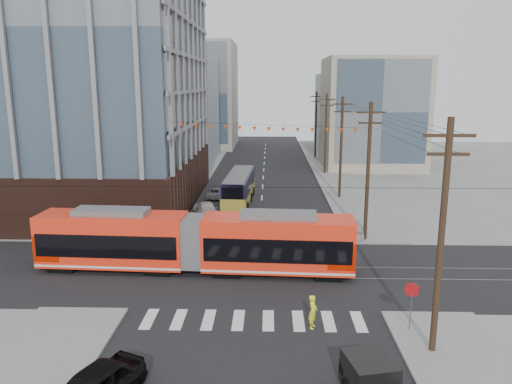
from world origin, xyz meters
TOP-DOWN VIEW (x-y plane):
  - ground at (0.00, 0.00)m, footprint 160.00×160.00m
  - office_building at (-22.00, 23.00)m, footprint 30.00×25.00m
  - bg_bldg_nw_near at (-17.00, 52.00)m, footprint 18.00×16.00m
  - bg_bldg_ne_near at (16.00, 48.00)m, footprint 14.00×14.00m
  - bg_bldg_nw_far at (-14.00, 72.00)m, footprint 16.00×18.00m
  - bg_bldg_ne_far at (18.00, 68.00)m, footprint 16.00×16.00m
  - utility_pole_near at (8.50, -6.00)m, footprint 0.30×0.30m
  - utility_pole_far at (8.50, 56.00)m, footprint 0.30×0.30m
  - streetcar at (-4.15, 4.07)m, footprint 21.11×4.10m
  - city_bus at (-2.37, 23.98)m, footprint 3.00×11.31m
  - parked_car_silver at (-5.02, 14.40)m, footprint 1.57×4.19m
  - parked_car_white at (-5.30, 18.78)m, footprint 2.94×4.73m
  - parked_car_grey at (-4.98, 25.81)m, footprint 2.17×4.33m
  - pedestrian at (3.09, -3.72)m, footprint 0.60×0.75m
  - stop_sign at (7.96, -4.07)m, footprint 0.98×0.98m
  - jersey_barrier at (8.30, 12.56)m, footprint 1.35×3.98m

SIDE VIEW (x-z plane):
  - ground at x=0.00m, z-range 0.00..0.00m
  - jersey_barrier at x=8.30m, z-range 0.00..0.78m
  - parked_car_grey at x=-4.98m, z-range 0.00..1.18m
  - parked_car_white at x=-5.30m, z-range 0.00..1.28m
  - parked_car_silver at x=-5.02m, z-range 0.00..1.37m
  - pedestrian at x=3.09m, z-range 0.00..1.79m
  - stop_sign at x=7.96m, z-range 0.00..2.51m
  - city_bus at x=-2.37m, z-range 0.00..3.17m
  - streetcar at x=-4.15m, z-range 0.00..4.04m
  - utility_pole_near at x=8.50m, z-range 0.00..11.00m
  - utility_pole_far at x=8.50m, z-range 0.00..11.00m
  - bg_bldg_ne_far at x=18.00m, z-range 0.00..14.00m
  - bg_bldg_ne_near at x=16.00m, z-range 0.00..16.00m
  - bg_bldg_nw_near at x=-17.00m, z-range 0.00..18.00m
  - bg_bldg_nw_far at x=-14.00m, z-range 0.00..20.00m
  - office_building at x=-22.00m, z-range 0.00..28.60m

